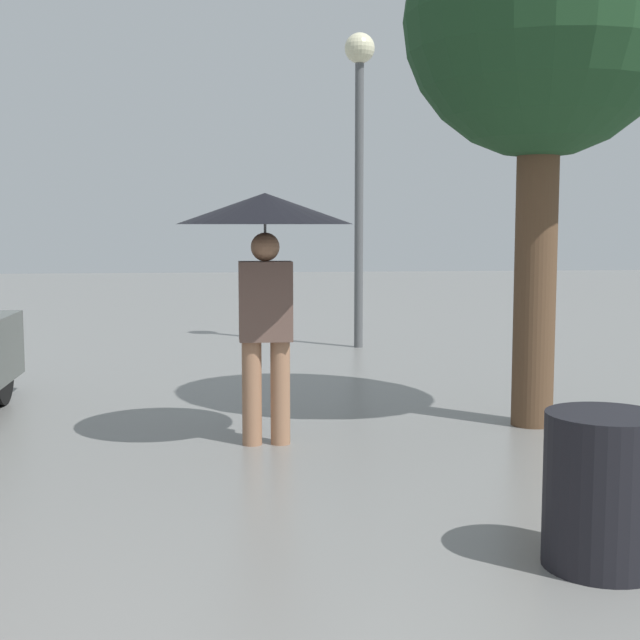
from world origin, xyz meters
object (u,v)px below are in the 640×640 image
object	(u,v)px
street_lamp	(359,120)
tree	(542,25)
pedestrian	(265,233)
trash_bin	(604,490)

from	to	relation	value
street_lamp	tree	bearing A→B (deg)	-81.69
pedestrian	tree	xyz separation A→B (m)	(2.19, 0.41, 1.61)
street_lamp	trash_bin	bearing A→B (deg)	-90.13
pedestrian	street_lamp	xyz separation A→B (m)	(1.50, 5.18, 1.42)
pedestrian	street_lamp	distance (m)	5.58
street_lamp	trash_bin	size ratio (longest dim) A/B	5.50
trash_bin	street_lamp	bearing A→B (deg)	89.87
street_lamp	trash_bin	xyz separation A→B (m)	(-0.02, -7.75, -2.62)
tree	trash_bin	bearing A→B (deg)	-103.52
tree	trash_bin	distance (m)	4.16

